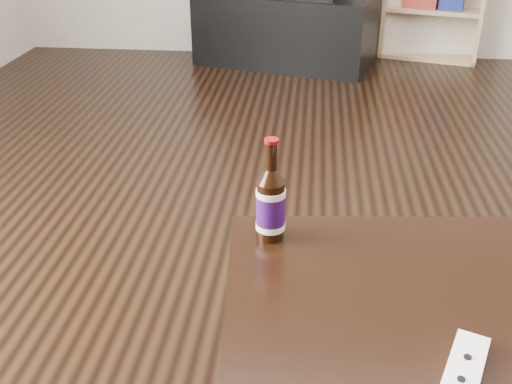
{
  "coord_description": "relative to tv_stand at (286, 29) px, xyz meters",
  "views": [
    {
      "loc": [
        -0.4,
        -1.3,
        1.15
      ],
      "look_at": [
        -0.51,
        -0.24,
        0.58
      ],
      "focal_mm": 42.0,
      "sensor_mm": 36.0,
      "label": 1
    }
  ],
  "objects": [
    {
      "name": "beer_bottle",
      "position": [
        0.12,
        -3.01,
        0.33
      ],
      "size": [
        0.07,
        0.07,
        0.22
      ],
      "rotation": [
        0.0,
        0.0,
        -0.08
      ],
      "color": "black",
      "rests_on": "coffee_table"
    },
    {
      "name": "remote",
      "position": [
        0.44,
        -3.38,
        0.26
      ],
      "size": [
        0.12,
        0.19,
        0.02
      ],
      "rotation": [
        0.0,
        0.0,
        -0.38
      ],
      "color": "white",
      "rests_on": "coffee_table"
    },
    {
      "name": "floor",
      "position": [
        0.6,
        -2.77,
        -0.23
      ],
      "size": [
        5.0,
        6.0,
        0.01
      ],
      "primitive_type": "cube",
      "color": "black",
      "rests_on": "ground"
    },
    {
      "name": "tv_stand",
      "position": [
        0.0,
        0.0,
        0.0
      ],
      "size": [
        1.25,
        0.85,
        0.46
      ],
      "primitive_type": "cube",
      "rotation": [
        0.0,
        0.0,
        -0.27
      ],
      "color": "black",
      "rests_on": "floor"
    }
  ]
}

